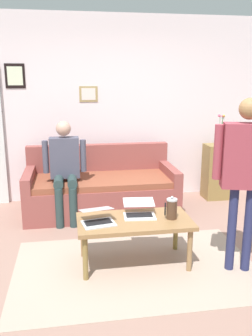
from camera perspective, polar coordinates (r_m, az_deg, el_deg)
The scene contains 12 objects.
ground_plane at distance 3.70m, azimuth 2.37°, elevation -15.00°, with size 7.68×7.68×0.00m, color #946E61.
area_rug at distance 3.63m, azimuth 1.61°, elevation -15.60°, with size 2.35×1.49×0.01m, color tan.
back_wall at distance 5.43m, azimuth -2.22°, elevation 9.33°, with size 7.04×0.11×2.70m.
couch at distance 4.97m, azimuth -4.00°, elevation -3.48°, with size 2.03×0.92×0.88m.
coffee_table at distance 3.53m, azimuth 1.35°, elevation -9.01°, with size 1.11×0.57×0.47m.
laptop_left at distance 3.43m, azimuth -4.54°, elevation -8.00°, with size 0.35×0.36×0.14m.
laptop_center at distance 3.60m, azimuth 2.16°, elevation -6.89°, with size 0.34×0.35×0.13m.
french_press at distance 3.52m, azimuth 7.29°, elevation -6.43°, with size 0.12×0.10×0.23m.
side_shelf at distance 5.64m, azimuth 14.45°, elevation -0.55°, with size 0.42×0.32×0.84m.
flower_vase at distance 5.53m, azimuth 14.83°, elevation 5.27°, with size 0.11×0.10×0.45m.
person_standing at distance 3.40m, azimuth 18.48°, elevation 0.60°, with size 0.58×0.29×1.64m.
person_seated at distance 4.62m, azimuth -9.72°, elevation 0.46°, with size 0.55×0.51×1.28m.
Camera 1 is at (0.67, 3.17, 1.80)m, focal length 38.25 mm.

